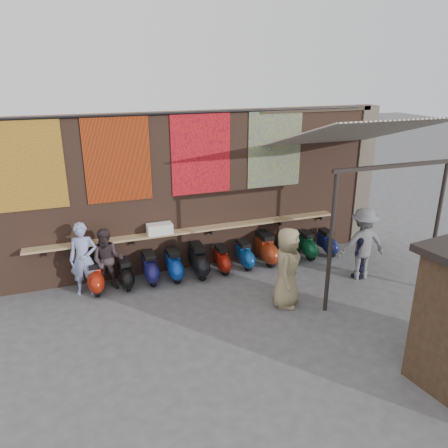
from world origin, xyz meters
name	(u,v)px	position (x,y,z in m)	size (l,w,h in m)	color
ground	(225,314)	(0.00, 0.00, 0.00)	(70.00, 70.00, 0.00)	#474749
brick_wall	(188,192)	(0.00, 2.70, 2.00)	(10.00, 0.40, 4.00)	brown
pier_right	(359,176)	(5.20, 2.70, 2.00)	(0.50, 0.50, 4.00)	#4C4238
eating_counter	(193,230)	(0.00, 2.33, 1.10)	(8.00, 0.32, 0.05)	#9E7A51
shelf_box	(160,229)	(-0.85, 2.30, 1.25)	(0.61, 0.31, 0.26)	white
tapestry_redgold	(28,165)	(-3.60, 2.48, 3.00)	(1.50, 0.02, 2.00)	maroon
tapestry_sun	(118,159)	(-1.70, 2.48, 3.00)	(1.50, 0.02, 2.00)	#E8420D
tapestry_orange	(201,154)	(0.30, 2.48, 3.00)	(1.50, 0.02, 2.00)	red
tapestry_multi	(275,149)	(2.30, 2.48, 3.00)	(1.50, 0.02, 2.00)	navy
hang_rail	(188,113)	(0.00, 2.47, 3.98)	(0.06, 0.06, 9.50)	black
scooter_stool_0	(95,277)	(-2.49, 2.01, 0.37)	(0.35, 0.78, 0.74)	#A01D0C
scooter_stool_1	(126,274)	(-1.79, 1.99, 0.34)	(0.32, 0.71, 0.68)	black
scooter_stool_2	(150,268)	(-1.19, 2.04, 0.37)	(0.35, 0.78, 0.74)	#191753
scooter_stool_3	(174,265)	(-0.61, 2.00, 0.37)	(0.35, 0.79, 0.75)	#0E389B
scooter_stool_4	(198,261)	(0.02, 1.97, 0.41)	(0.38, 0.85, 0.81)	black
scooter_stool_5	(222,259)	(0.65, 1.98, 0.34)	(0.32, 0.71, 0.68)	maroon
scooter_stool_6	(244,255)	(1.29, 2.01, 0.35)	(0.33, 0.74, 0.70)	navy
scooter_stool_7	(266,249)	(1.93, 2.04, 0.42)	(0.39, 0.87, 0.83)	maroon
scooter_stool_8	(287,248)	(2.55, 2.03, 0.34)	(0.32, 0.72, 0.68)	#175F55
scooter_stool_9	(306,245)	(3.15, 2.01, 0.36)	(0.34, 0.76, 0.72)	#0D4426
scooter_stool_10	(327,243)	(3.80, 2.00, 0.35)	(0.33, 0.73, 0.69)	#131A48
diner_left	(83,259)	(-2.70, 2.00, 0.86)	(0.63, 0.41, 1.73)	#848FC1
diner_right	(107,260)	(-2.18, 2.00, 0.76)	(0.73, 0.57, 1.51)	#32272A
shopper_navy	(363,248)	(3.81, 0.48, 0.78)	(0.91, 0.38, 1.56)	black
shopper_grey	(362,244)	(3.77, 0.46, 0.91)	(1.17, 0.68, 1.82)	slate
shopper_tan	(287,268)	(1.40, -0.09, 0.91)	(0.88, 0.58, 1.81)	#897B57
stall_shelf	(448,316)	(3.21, -2.71, 0.84)	(1.75, 0.10, 0.06)	#473321
awning_canvas	(353,133)	(3.50, 0.90, 3.55)	(3.20, 3.40, 0.03)	beige
awning_ledger	(317,109)	(3.50, 2.49, 3.95)	(3.30, 0.08, 0.12)	#33261C
awning_header	(395,166)	(3.50, -0.60, 3.08)	(3.00, 0.08, 0.08)	black
awning_post_left	(331,244)	(2.10, -0.60, 1.55)	(0.09, 0.09, 3.10)	black
awning_post_right	(436,228)	(4.90, -0.60, 1.55)	(0.09, 0.09, 3.10)	black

